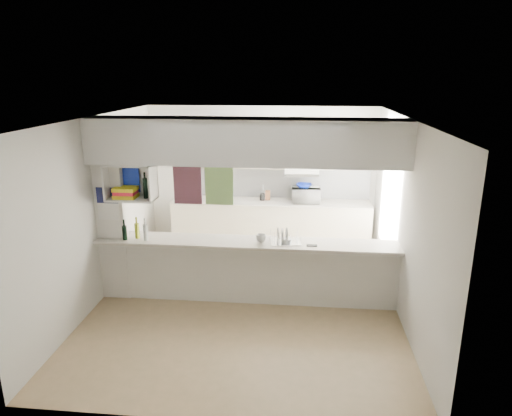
# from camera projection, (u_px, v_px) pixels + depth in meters

# --- Properties ---
(floor) EXTENTS (4.80, 4.80, 0.00)m
(floor) POSITION_uv_depth(u_px,v_px,m) (246.00, 301.00, 6.57)
(floor) COLOR #9A8359
(floor) RESTS_ON ground
(ceiling) EXTENTS (4.80, 4.80, 0.00)m
(ceiling) POSITION_uv_depth(u_px,v_px,m) (245.00, 118.00, 5.84)
(ceiling) COLOR white
(ceiling) RESTS_ON wall_back
(wall_back) EXTENTS (4.20, 0.00, 4.20)m
(wall_back) POSITION_uv_depth(u_px,v_px,m) (261.00, 177.00, 8.50)
(wall_back) COLOR silver
(wall_back) RESTS_ON floor
(wall_left) EXTENTS (0.00, 4.80, 4.80)m
(wall_left) POSITION_uv_depth(u_px,v_px,m) (98.00, 210.00, 6.41)
(wall_left) COLOR silver
(wall_left) RESTS_ON floor
(wall_right) EXTENTS (0.00, 4.80, 4.80)m
(wall_right) POSITION_uv_depth(u_px,v_px,m) (404.00, 220.00, 6.01)
(wall_right) COLOR silver
(wall_right) RESTS_ON floor
(servery_partition) EXTENTS (4.20, 0.50, 2.60)m
(servery_partition) POSITION_uv_depth(u_px,v_px,m) (233.00, 189.00, 6.12)
(servery_partition) COLOR silver
(servery_partition) RESTS_ON floor
(cubby_shelf) EXTENTS (0.65, 0.35, 0.50)m
(cubby_shelf) POSITION_uv_depth(u_px,v_px,m) (131.00, 184.00, 6.18)
(cubby_shelf) COLOR white
(cubby_shelf) RESTS_ON bulkhead
(kitchen_run) EXTENTS (3.60, 0.63, 2.24)m
(kitchen_run) POSITION_uv_depth(u_px,v_px,m) (269.00, 205.00, 8.37)
(kitchen_run) COLOR beige
(kitchen_run) RESTS_ON floor
(microwave) EXTENTS (0.52, 0.37, 0.27)m
(microwave) POSITION_uv_depth(u_px,v_px,m) (306.00, 195.00, 8.18)
(microwave) COLOR white
(microwave) RESTS_ON bench_top
(bowl) EXTENTS (0.28, 0.28, 0.07)m
(bowl) POSITION_uv_depth(u_px,v_px,m) (304.00, 186.00, 8.13)
(bowl) COLOR #0D2397
(bowl) RESTS_ON microwave
(dish_rack) EXTENTS (0.45, 0.36, 0.22)m
(dish_rack) POSITION_uv_depth(u_px,v_px,m) (285.00, 236.00, 6.24)
(dish_rack) COLOR silver
(dish_rack) RESTS_ON breakfast_bar
(cup) EXTENTS (0.16, 0.16, 0.11)m
(cup) POSITION_uv_depth(u_px,v_px,m) (261.00, 238.00, 6.23)
(cup) COLOR white
(cup) RESTS_ON dish_rack
(wine_bottles) EXTENTS (0.36, 0.14, 0.32)m
(wine_bottles) POSITION_uv_depth(u_px,v_px,m) (136.00, 231.00, 6.34)
(wine_bottles) COLOR black
(wine_bottles) RESTS_ON breakfast_bar
(plastic_tubs) EXTENTS (0.49, 0.18, 0.07)m
(plastic_tubs) POSITION_uv_depth(u_px,v_px,m) (288.00, 241.00, 6.22)
(plastic_tubs) COLOR silver
(plastic_tubs) RESTS_ON breakfast_bar
(utensil_jar) EXTENTS (0.09, 0.09, 0.13)m
(utensil_jar) POSITION_uv_depth(u_px,v_px,m) (262.00, 197.00, 8.35)
(utensil_jar) COLOR black
(utensil_jar) RESTS_ON bench_top
(knife_block) EXTENTS (0.09, 0.07, 0.18)m
(knife_block) POSITION_uv_depth(u_px,v_px,m) (268.00, 195.00, 8.36)
(knife_block) COLOR brown
(knife_block) RESTS_ON bench_top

